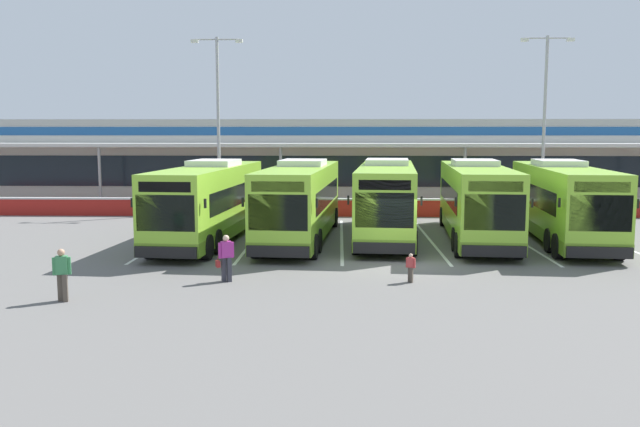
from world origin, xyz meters
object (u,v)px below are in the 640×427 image
(lamp_post_west, at_px, (218,113))
(lamp_post_centre, at_px, (545,113))
(coach_bus_left_centre, at_px, (300,203))
(pedestrian_child, at_px, (411,267))
(coach_bus_centre, at_px, (386,201))
(coach_bus_right_centre, at_px, (476,203))
(pedestrian_with_handbag, at_px, (226,257))
(pedestrian_in_dark_coat, at_px, (62,273))
(coach_bus_leftmost, at_px, (209,203))
(coach_bus_rightmost, at_px, (562,203))

(lamp_post_west, distance_m, lamp_post_centre, 20.51)
(coach_bus_left_centre, height_order, pedestrian_child, coach_bus_left_centre)
(coach_bus_left_centre, relative_size, lamp_post_west, 1.12)
(coach_bus_left_centre, height_order, coach_bus_centre, same)
(lamp_post_centre, bearing_deg, coach_bus_right_centre, -120.34)
(coach_bus_left_centre, relative_size, coach_bus_centre, 1.00)
(pedestrian_with_handbag, relative_size, lamp_post_west, 0.15)
(pedestrian_in_dark_coat, bearing_deg, coach_bus_leftmost, 78.57)
(coach_bus_leftmost, height_order, lamp_post_west, lamp_post_west)
(coach_bus_rightmost, height_order, pedestrian_in_dark_coat, coach_bus_rightmost)
(pedestrian_child, bearing_deg, pedestrian_in_dark_coat, -165.25)
(pedestrian_in_dark_coat, distance_m, pedestrian_child, 11.23)
(coach_bus_leftmost, bearing_deg, lamp_post_west, 97.88)
(coach_bus_leftmost, height_order, coach_bus_rightmost, same)
(coach_bus_right_centre, height_order, pedestrian_in_dark_coat, coach_bus_right_centre)
(coach_bus_centre, height_order, coach_bus_rightmost, same)
(pedestrian_child, bearing_deg, coach_bus_right_centre, 66.09)
(pedestrian_with_handbag, bearing_deg, pedestrian_child, 0.38)
(coach_bus_leftmost, bearing_deg, pedestrian_with_handbag, -75.44)
(pedestrian_with_handbag, height_order, lamp_post_west, lamp_post_west)
(coach_bus_leftmost, bearing_deg, coach_bus_centre, 7.92)
(coach_bus_centre, distance_m, coach_bus_rightmost, 8.19)
(coach_bus_left_centre, height_order, coach_bus_rightmost, same)
(coach_bus_left_centre, xyz_separation_m, pedestrian_child, (4.30, -8.78, -1.24))
(coach_bus_right_centre, xyz_separation_m, pedestrian_in_dark_coat, (-14.89, -11.95, -0.91))
(coach_bus_leftmost, relative_size, pedestrian_in_dark_coat, 7.60)
(coach_bus_centre, xyz_separation_m, lamp_post_west, (-9.98, 10.26, 4.50))
(coach_bus_left_centre, distance_m, coach_bus_centre, 4.22)
(coach_bus_right_centre, height_order, lamp_post_centre, lamp_post_centre)
(coach_bus_centre, xyz_separation_m, pedestrian_child, (0.16, -9.66, -1.24))
(pedestrian_in_dark_coat, bearing_deg, lamp_post_centre, 47.02)
(coach_bus_left_centre, bearing_deg, coach_bus_right_centre, 2.16)
(coach_bus_right_centre, relative_size, lamp_post_west, 1.12)
(coach_bus_leftmost, distance_m, pedestrian_with_handbag, 8.87)
(coach_bus_rightmost, bearing_deg, lamp_post_centre, 77.84)
(coach_bus_centre, bearing_deg, coach_bus_rightmost, -5.07)
(coach_bus_rightmost, distance_m, pedestrian_in_dark_coat, 22.26)
(coach_bus_centre, xyz_separation_m, coach_bus_rightmost, (8.16, -0.72, 0.00))
(lamp_post_west, height_order, lamp_post_centre, same)
(coach_bus_centre, distance_m, lamp_post_centre, 15.37)
(coach_bus_left_centre, relative_size, pedestrian_with_handbag, 7.60)
(coach_bus_right_centre, xyz_separation_m, lamp_post_centre, (6.33, 10.82, 4.50))
(pedestrian_child, distance_m, lamp_post_west, 23.09)
(coach_bus_left_centre, xyz_separation_m, coach_bus_centre, (4.13, 0.88, 0.00))
(pedestrian_with_handbag, relative_size, pedestrian_child, 1.61)
(coach_bus_leftmost, distance_m, coach_bus_right_centre, 12.61)
(lamp_post_centre, bearing_deg, lamp_post_west, 179.97)
(coach_bus_leftmost, relative_size, coach_bus_right_centre, 1.00)
(coach_bus_centre, bearing_deg, coach_bus_left_centre, -167.97)
(pedestrian_with_handbag, xyz_separation_m, pedestrian_child, (6.35, 0.04, -0.32))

